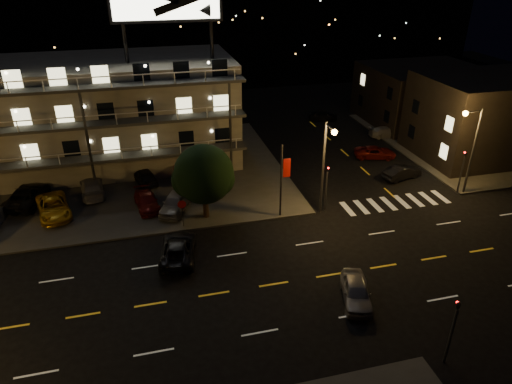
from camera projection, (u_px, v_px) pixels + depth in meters
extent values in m
plane|color=black|center=(244.00, 289.00, 29.71)|extent=(140.00, 140.00, 0.00)
cube|color=#353532|center=(56.00, 181.00, 43.84)|extent=(44.00, 24.00, 0.15)
cube|color=#353532|center=(455.00, 141.00, 53.47)|extent=(16.00, 24.00, 0.15)
cube|color=gray|center=(94.00, 116.00, 45.91)|extent=(28.00, 12.00, 10.00)
cube|color=gray|center=(85.00, 63.00, 43.50)|extent=(28.00, 12.00, 0.50)
cube|color=#353532|center=(92.00, 159.00, 40.81)|extent=(28.00, 1.80, 0.25)
cube|color=#353532|center=(86.00, 125.00, 39.34)|extent=(28.00, 1.80, 0.25)
cube|color=#353532|center=(80.00, 88.00, 37.88)|extent=(28.00, 1.80, 0.25)
cylinder|color=black|center=(125.00, 43.00, 41.73)|extent=(0.36, 0.36, 3.50)
cylinder|color=black|center=(212.00, 40.00, 43.48)|extent=(0.36, 0.36, 3.50)
cube|color=black|center=(487.00, 117.00, 48.11)|extent=(14.00, 10.00, 8.50)
cube|color=black|center=(422.00, 94.00, 58.79)|extent=(14.00, 12.00, 7.00)
cube|color=black|center=(159.00, 1.00, 84.51)|extent=(120.00, 20.00, 24.00)
cylinder|color=#2D2D30|center=(323.00, 169.00, 36.89)|extent=(0.20, 0.20, 8.00)
cylinder|color=#2D2D30|center=(330.00, 127.00, 34.46)|extent=(0.12, 1.80, 0.12)
sphere|color=#FFAA3F|center=(334.00, 132.00, 33.81)|extent=(0.44, 0.44, 0.44)
cylinder|color=#2D2D30|center=(472.00, 153.00, 39.95)|extent=(0.20, 0.20, 8.00)
cylinder|color=#2D2D30|center=(474.00, 111.00, 38.03)|extent=(1.80, 0.12, 0.12)
sphere|color=#FFAA3F|center=(465.00, 113.00, 37.91)|extent=(0.44, 0.44, 0.44)
cylinder|color=#2D2D30|center=(326.00, 191.00, 38.18)|extent=(0.14, 0.14, 3.60)
imported|color=black|center=(328.00, 166.00, 37.13)|extent=(0.20, 0.16, 1.00)
sphere|color=#FF0C0C|center=(328.00, 168.00, 37.07)|extent=(0.14, 0.14, 0.14)
cylinder|color=#2D2D30|center=(450.00, 337.00, 23.54)|extent=(0.14, 0.14, 3.60)
imported|color=black|center=(459.00, 302.00, 22.48)|extent=(0.20, 0.16, 1.00)
sphere|color=#FF0C0C|center=(458.00, 302.00, 22.63)|extent=(0.14, 0.14, 0.14)
cylinder|color=#2D2D30|center=(461.00, 175.00, 41.02)|extent=(0.14, 0.14, 3.60)
imported|color=black|center=(466.00, 151.00, 39.97)|extent=(0.16, 0.20, 1.00)
sphere|color=#FF0C0C|center=(465.00, 153.00, 39.99)|extent=(0.14, 0.14, 0.14)
cylinder|color=#2D2D30|center=(281.00, 182.00, 36.58)|extent=(0.16, 0.16, 6.40)
cube|color=red|center=(287.00, 168.00, 36.12)|extent=(0.60, 0.04, 1.60)
cylinder|color=#2D2D30|center=(183.00, 216.00, 35.96)|extent=(0.08, 0.08, 2.20)
cylinder|color=red|center=(182.00, 204.00, 35.44)|extent=(0.91, 0.04, 0.91)
cylinder|color=black|center=(206.00, 205.00, 37.23)|extent=(0.46, 0.46, 2.21)
sphere|color=black|center=(204.00, 174.00, 35.97)|extent=(4.79, 4.79, 4.79)
sphere|color=black|center=(190.00, 180.00, 36.30)|extent=(2.95, 2.95, 2.95)
sphere|color=black|center=(218.00, 179.00, 36.04)|extent=(2.76, 2.76, 2.76)
imported|color=#CB9413|center=(53.00, 207.00, 37.68)|extent=(3.59, 5.60, 1.44)
imported|color=#62110E|center=(147.00, 201.00, 38.83)|extent=(2.35, 4.48, 1.24)
imported|color=gray|center=(175.00, 202.00, 38.36)|extent=(3.42, 4.81, 1.52)
imported|color=black|center=(27.00, 196.00, 39.35)|extent=(3.72, 5.93, 1.53)
imported|color=gray|center=(92.00, 188.00, 40.93)|extent=(2.59, 5.03, 1.39)
imported|color=black|center=(144.00, 176.00, 43.10)|extent=(2.81, 4.44, 1.41)
imported|color=#62110E|center=(181.00, 172.00, 43.92)|extent=(1.73, 4.34, 1.40)
imported|color=black|center=(402.00, 172.00, 44.26)|extent=(4.28, 2.34, 1.34)
imported|color=#62110E|center=(375.00, 152.00, 48.93)|extent=(4.78, 3.17, 1.22)
imported|color=gray|center=(387.00, 132.00, 54.55)|extent=(4.44, 2.33, 1.23)
imported|color=black|center=(323.00, 115.00, 60.26)|extent=(4.01, 2.58, 1.27)
imported|color=gray|center=(356.00, 291.00, 28.45)|extent=(2.80, 4.42, 1.40)
imported|color=black|center=(178.00, 249.00, 32.59)|extent=(3.21, 5.43, 1.42)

